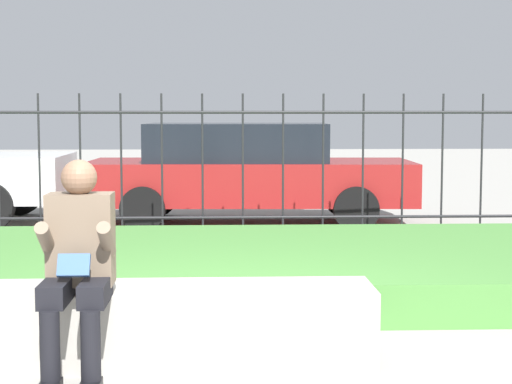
% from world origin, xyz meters
% --- Properties ---
extents(ground_plane, '(60.00, 60.00, 0.00)m').
position_xyz_m(ground_plane, '(0.00, 0.00, 0.00)').
color(ground_plane, '#9E9B93').
extents(stone_bench, '(2.40, 0.56, 0.48)m').
position_xyz_m(stone_bench, '(-0.29, 0.00, 0.21)').
color(stone_bench, '#ADA89E').
rests_on(stone_bench, ground_plane).
extents(person_seated_reader, '(0.42, 0.73, 1.28)m').
position_xyz_m(person_seated_reader, '(-0.86, -0.32, 0.70)').
color(person_seated_reader, black).
rests_on(person_seated_reader, ground_plane).
extents(grass_berm, '(9.31, 3.28, 0.33)m').
position_xyz_m(grass_berm, '(0.00, 2.34, 0.16)').
color(grass_berm, '#4C893D').
rests_on(grass_berm, ground_plane).
extents(iron_fence, '(7.31, 0.03, 1.76)m').
position_xyz_m(iron_fence, '(0.00, 4.45, 0.91)').
color(iron_fence, '#232326').
rests_on(iron_fence, ground_plane).
extents(car_parked_center, '(4.54, 2.03, 1.39)m').
position_xyz_m(car_parked_center, '(0.33, 6.62, 0.73)').
color(car_parked_center, maroon).
rests_on(car_parked_center, ground_plane).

